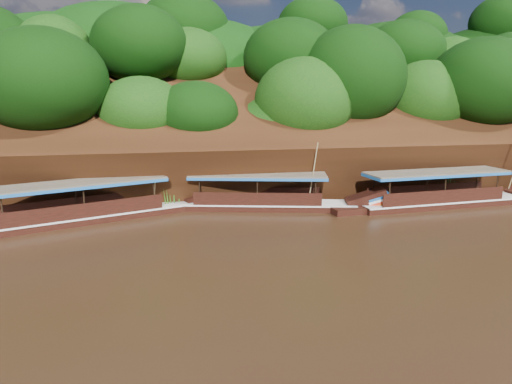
% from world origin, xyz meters
% --- Properties ---
extents(ground, '(160.00, 160.00, 0.00)m').
position_xyz_m(ground, '(0.00, 0.00, 0.00)').
color(ground, black).
rests_on(ground, ground).
extents(riverbank, '(120.00, 30.06, 19.40)m').
position_xyz_m(riverbank, '(-0.01, 22.73, 1.89)').
color(riverbank, black).
rests_on(riverbank, ground).
extents(boat_0, '(14.08, 3.11, 5.85)m').
position_xyz_m(boat_0, '(11.00, 7.03, 0.51)').
color(boat_0, black).
rests_on(boat_0, ground).
extents(boat_1, '(12.72, 4.83, 4.65)m').
position_xyz_m(boat_1, '(-0.24, 8.32, 0.49)').
color(boat_1, black).
rests_on(boat_1, ground).
extents(boat_2, '(14.13, 6.98, 5.08)m').
position_xyz_m(boat_2, '(-10.44, 8.09, 0.51)').
color(boat_2, black).
rests_on(boat_2, ground).
extents(reeds, '(50.65, 2.11, 2.15)m').
position_xyz_m(reeds, '(-3.15, 9.68, 0.94)').
color(reeds, '#326C1B').
rests_on(reeds, ground).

